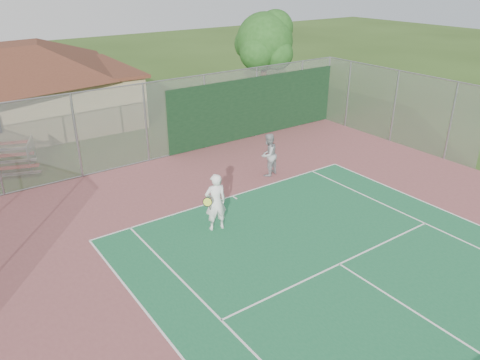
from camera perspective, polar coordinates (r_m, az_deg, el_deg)
name	(u,v)px	position (r m, az deg, el deg)	size (l,w,h in m)	color
back_fence	(207,114)	(22.14, -4.00, 8.06)	(20.08, 0.11, 3.53)	gray
side_fence_right	(394,107)	(24.16, 18.29, 8.48)	(0.08, 9.00, 3.50)	gray
clubhouse	(18,79)	(27.39, -25.44, 11.11)	(12.44, 8.55, 5.24)	tan
tree	(266,43)	(29.68, 3.16, 16.33)	(4.08, 3.87, 5.69)	#332212
player_white_front	(216,203)	(15.08, -3.00, -2.76)	(1.07, 0.78, 1.96)	white
player_grey_back	(268,155)	(19.18, 3.47, 3.04)	(1.03, 0.91, 1.79)	#96999B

